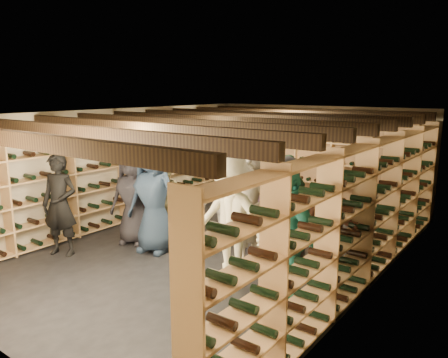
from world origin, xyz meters
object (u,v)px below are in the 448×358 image
Objects in this scene: crate_stack_left at (290,214)px; person_11 at (255,193)px; person_3 at (230,219)px; person_4 at (287,235)px; crate_loose at (284,207)px; person_0 at (133,198)px; person_1 at (60,205)px; person_5 at (140,193)px; crate_stack_right at (235,208)px; person_12 at (286,212)px; person_8 at (330,228)px; person_6 at (153,198)px; person_10 at (288,195)px; person_9 at (224,200)px; person_7 at (250,215)px; person_2 at (166,202)px.

person_11 is at bearing -113.48° from crate_stack_left.
person_3 is 0.94m from person_4.
crate_loose is (-0.96, 1.50, -0.34)m from crate_stack_left.
person_0 is at bearing -160.61° from person_11.
person_1 reaches higher than crate_loose.
person_0 is at bearing -34.88° from person_5.
crate_stack_right is 2.89m from person_3.
crate_stack_right is at bearing 133.54° from person_12.
person_5 is at bearing 173.47° from person_12.
person_8 is at bearing -0.08° from person_1.
person_3 is at bearing -56.26° from crate_stack_right.
person_6 is at bearing -172.14° from person_8.
person_4 is at bearing -14.76° from person_6.
person_9 is at bearing -111.53° from person_10.
person_7 is (1.76, 0.36, -0.07)m from person_6.
person_5 is at bearing 162.33° from person_3.
person_2 is at bearing 177.99° from person_8.
person_11 is at bearing 24.05° from person_1.
person_12 reaches higher than person_5.
person_8 is 0.88× the size of person_11.
person_8 is (1.19, 0.83, -0.11)m from person_3.
crate_stack_right is 3.54m from person_1.
person_7 is (1.56, -1.80, 0.55)m from crate_stack_right.
person_9 is at bearing 160.15° from person_12.
person_10 reaches higher than crate_stack_right.
person_2 is 2.10m from person_3.
person_7 reaches higher than person_1.
person_6 is 1.08× the size of person_7.
person_3 is 2.78m from person_5.
person_2 is 0.71m from person_5.
crate_stack_right is 2.25m from person_6.
person_7 is (1.22, -3.30, 0.80)m from crate_loose.
person_4 reaches higher than person_2.
person_6 reaches higher than person_4.
person_2 is 0.79× the size of person_6.
person_9 is (0.23, -2.67, 0.76)m from crate_loose.
person_4 is at bearing -38.25° from person_2.
person_6 is 2.60m from person_10.
person_5 is at bearing -174.61° from person_11.
person_0 is 1.26m from person_1.
person_3 is 1.00× the size of person_6.
person_3 is at bearing -73.80° from person_10.
person_7 is at bearing -69.72° from crate_loose.
person_1 reaches higher than person_9.
person_10 is (-0.33, 1.80, -0.09)m from person_7.
person_11 reaches higher than person_9.
crate_stack_left is 2.15m from person_8.
person_10 is (2.60, 3.22, -0.08)m from person_1.
person_3 is (1.57, -2.35, 0.61)m from crate_stack_right.
person_9 is (0.77, 0.99, -0.11)m from person_6.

